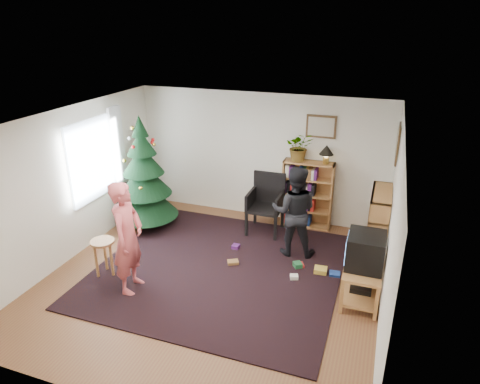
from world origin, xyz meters
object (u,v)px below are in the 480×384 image
(tv_stand, at_px, (362,279))
(person_standing, at_px, (128,238))
(crt_tv, at_px, (365,251))
(picture_right, at_px, (398,144))
(stool, at_px, (103,248))
(christmas_tree, at_px, (144,182))
(bookshelf_back, at_px, (307,194))
(armchair, at_px, (267,200))
(potted_plant, at_px, (299,147))
(table_lamp, at_px, (326,151))
(picture_back, at_px, (321,127))
(person_by_chair, at_px, (294,211))
(bookshelf_right, at_px, (377,229))

(tv_stand, relative_size, person_standing, 0.54)
(tv_stand, distance_m, crt_tv, 0.47)
(picture_right, distance_m, stool, 4.89)
(picture_right, bearing_deg, christmas_tree, -174.04)
(bookshelf_back, bearing_deg, armchair, -146.48)
(christmas_tree, bearing_deg, armchair, 15.10)
(picture_right, height_order, person_standing, picture_right)
(picture_right, relative_size, tv_stand, 0.65)
(stool, xyz_separation_m, potted_plant, (2.44, 2.79, 1.10))
(stool, bearing_deg, christmas_tree, 98.89)
(person_standing, height_order, table_lamp, person_standing)
(bookshelf_back, bearing_deg, stool, -133.36)
(armchair, relative_size, potted_plant, 2.05)
(picture_back, relative_size, tv_stand, 0.59)
(picture_back, height_order, potted_plant, picture_back)
(picture_back, bearing_deg, christmas_tree, -158.87)
(tv_stand, bearing_deg, crt_tv, -180.00)
(christmas_tree, bearing_deg, stool, -81.11)
(person_by_chair, height_order, potted_plant, potted_plant)
(armchair, bearing_deg, christmas_tree, -165.43)
(person_standing, bearing_deg, crt_tv, -82.34)
(bookshelf_right, distance_m, armchair, 2.11)
(tv_stand, distance_m, armchair, 2.52)
(christmas_tree, xyz_separation_m, person_by_chair, (2.91, -0.10, -0.12))
(person_by_chair, bearing_deg, tv_stand, 134.09)
(bookshelf_right, bearing_deg, bookshelf_back, 51.07)
(picture_back, bearing_deg, person_standing, -125.07)
(picture_right, distance_m, christmas_tree, 4.53)
(christmas_tree, height_order, bookshelf_back, christmas_tree)
(christmas_tree, relative_size, crt_tv, 3.94)
(christmas_tree, xyz_separation_m, crt_tv, (4.13, -1.04, -0.12))
(picture_right, xyz_separation_m, bookshelf_right, (-0.14, -0.49, -1.29))
(tv_stand, bearing_deg, potted_plant, 124.31)
(armchair, bearing_deg, bookshelf_back, 32.98)
(person_standing, xyz_separation_m, table_lamp, (2.33, 2.97, 0.68))
(person_by_chair, bearing_deg, person_standing, 33.53)
(christmas_tree, bearing_deg, table_lamp, 18.09)
(bookshelf_right, distance_m, table_lamp, 1.74)
(christmas_tree, bearing_deg, tv_stand, -14.09)
(christmas_tree, height_order, bookshelf_right, christmas_tree)
(crt_tv, height_order, armchair, armchair)
(picture_back, height_order, bookshelf_back, picture_back)
(christmas_tree, bearing_deg, crt_tv, -14.10)
(picture_back, bearing_deg, table_lamp, -42.48)
(crt_tv, bearing_deg, table_lamp, 113.81)
(armchair, bearing_deg, bookshelf_right, -18.20)
(picture_back, height_order, person_standing, picture_back)
(picture_back, relative_size, bookshelf_right, 0.42)
(armchair, xyz_separation_m, potted_plant, (0.47, 0.44, 0.97))
(crt_tv, distance_m, person_by_chair, 1.54)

